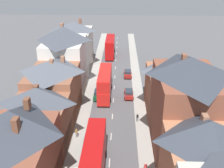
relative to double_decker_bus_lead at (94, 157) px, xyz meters
The scene contains 15 objects.
pavement_left 22.57m from the double_decker_bus_lead, 98.45° to the left, with size 2.20×104.00×0.14m, color #A8A399.
pavement_right 23.38m from the double_decker_bus_lead, 72.69° to the left, with size 2.20×104.00×0.14m, color #A8A399.
centre_line_dashes 20.44m from the double_decker_bus_lead, 84.87° to the left, with size 0.14×97.80×0.01m.
terrace_row_left 12.35m from the double_decker_bus_lead, 134.30° to the left, with size 8.00×70.91×13.55m.
terrace_row_right 12.64m from the double_decker_bus_lead, 11.97° to the right, with size 8.00×48.87×14.47m.
double_decker_bus_lead is the anchor object (origin of this frame).
double_decker_bus_mid_street 22.35m from the double_decker_bus_lead, 90.00° to the left, with size 2.74×10.80×5.30m.
double_decker_bus_far_approaching 47.93m from the double_decker_bus_lead, 90.00° to the left, with size 2.74×10.80×5.30m.
car_near_silver 21.31m from the double_decker_bus_lead, 93.49° to the left, with size 1.90×4.27×1.67m.
car_parked_left_a 32.76m from the double_decker_bus_lead, 81.36° to the left, with size 1.90×3.99×1.66m.
car_parked_right_a 22.41m from the double_decker_bus_lead, 77.29° to the left, with size 1.90×4.13×1.59m.
car_mid_black 6.04m from the double_decker_bus_lead, 103.07° to the left, with size 1.90×4.03×1.67m.
pedestrian_mid_left 6.80m from the double_decker_bus_lead, ahead, with size 0.36×0.22×1.61m.
pedestrian_mid_right 8.55m from the double_decker_bus_lead, 115.04° to the left, with size 0.36×0.22×1.61m.
pedestrian_far_left 13.90m from the double_decker_bus_lead, 63.47° to the left, with size 0.36×0.22×1.61m.
Camera 1 is at (1.34, -10.06, 24.95)m, focal length 42.00 mm.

